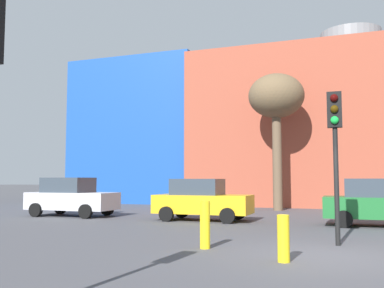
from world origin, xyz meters
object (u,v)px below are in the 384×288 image
parked_car_1 (202,200)px  bollard_yellow_0 (205,225)px  parked_car_2 (379,203)px  traffic_light_island (335,132)px  parked_car_0 (71,197)px  bollard_yellow_1 (283,238)px  bare_tree_0 (276,100)px

parked_car_1 → bollard_yellow_0: bearing=-70.9°
parked_car_2 → bollard_yellow_0: (-4.22, -6.57, -0.27)m
parked_car_2 → traffic_light_island: size_ratio=1.00×
bollard_yellow_0 → traffic_light_island: bearing=27.3°
parked_car_1 → traffic_light_island: bearing=-44.0°
parked_car_0 → parked_car_1: (6.12, -0.00, -0.03)m
parked_car_1 → bollard_yellow_1: size_ratio=4.12×
parked_car_1 → bollard_yellow_0: parked_car_1 is taller
traffic_light_island → bollard_yellow_1: 3.64m
parked_car_0 → traffic_light_island: (11.34, -5.04, 1.97)m
parked_car_0 → traffic_light_island: size_ratio=1.03×
parked_car_0 → parked_car_2: size_ratio=1.03×
bare_tree_0 → bollard_yellow_1: size_ratio=7.86×
bollard_yellow_0 → bollard_yellow_1: 2.26m
bare_tree_0 → bollard_yellow_0: bearing=-88.9°
parked_car_0 → parked_car_2: (12.62, -0.00, -0.03)m
parked_car_0 → bare_tree_0: bearing=38.8°
parked_car_0 → bare_tree_0: (8.15, 6.55, 5.03)m
traffic_light_island → bollard_yellow_0: 4.02m
parked_car_2 → traffic_light_island: bearing=-104.2°
parked_car_0 → traffic_light_island: 12.57m
traffic_light_island → parked_car_2: bearing=165.3°
traffic_light_island → bollard_yellow_1: size_ratio=4.15×
parked_car_2 → bollard_yellow_1: size_ratio=4.13×
bare_tree_0 → bollard_yellow_1: bearing=-81.1°
parked_car_1 → traffic_light_island: size_ratio=0.99×
bollard_yellow_1 → bollard_yellow_0: bearing=151.5°
parked_car_0 → traffic_light_island: bearing=-24.0°
parked_car_2 → bollard_yellow_0: parked_car_2 is taller
parked_car_1 → parked_car_2: size_ratio=1.00×
bare_tree_0 → parked_car_1: bearing=-107.2°
parked_car_1 → parked_car_2: 6.50m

